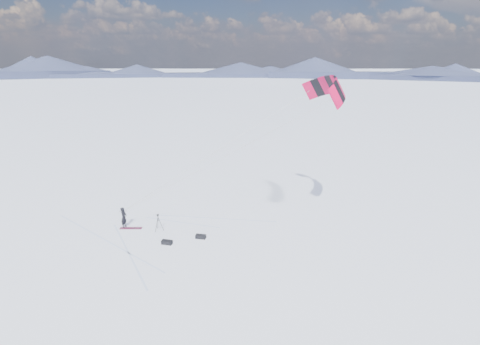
{
  "coord_description": "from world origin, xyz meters",
  "views": [
    {
      "loc": [
        7.66,
        -22.64,
        12.11
      ],
      "look_at": [
        7.29,
        2.43,
        4.23
      ],
      "focal_mm": 26.0,
      "sensor_mm": 36.0,
      "label": 1
    }
  ],
  "objects_px": {
    "gear_bag_a": "(167,242)",
    "gear_bag_b": "(201,236)",
    "snowboard": "(131,228)",
    "tripod": "(158,220)",
    "snowkiter": "(125,227)"
  },
  "relations": [
    {
      "from": "snowkiter",
      "to": "gear_bag_b",
      "type": "relative_size",
      "value": 2.1
    },
    {
      "from": "snowboard",
      "to": "tripod",
      "type": "relative_size",
      "value": 1.26
    },
    {
      "from": "gear_bag_a",
      "to": "gear_bag_b",
      "type": "height_order",
      "value": "gear_bag_b"
    },
    {
      "from": "snowkiter",
      "to": "gear_bag_b",
      "type": "bearing_deg",
      "value": -101.63
    },
    {
      "from": "snowkiter",
      "to": "gear_bag_a",
      "type": "xyz_separation_m",
      "value": [
        3.84,
        -2.59,
        0.15
      ]
    },
    {
      "from": "gear_bag_b",
      "to": "tripod",
      "type": "bearing_deg",
      "value": 170.81
    },
    {
      "from": "tripod",
      "to": "gear_bag_a",
      "type": "xyz_separation_m",
      "value": [
        1.07,
        -2.08,
        -0.71
      ]
    },
    {
      "from": "gear_bag_b",
      "to": "gear_bag_a",
      "type": "bearing_deg",
      "value": -148.13
    },
    {
      "from": "tripod",
      "to": "gear_bag_a",
      "type": "bearing_deg",
      "value": -60.41
    },
    {
      "from": "snowkiter",
      "to": "tripod",
      "type": "distance_m",
      "value": 2.95
    },
    {
      "from": "gear_bag_a",
      "to": "gear_bag_b",
      "type": "relative_size",
      "value": 1.02
    },
    {
      "from": "snowkiter",
      "to": "gear_bag_a",
      "type": "distance_m",
      "value": 4.64
    },
    {
      "from": "snowboard",
      "to": "tripod",
      "type": "height_order",
      "value": "tripod"
    },
    {
      "from": "snowkiter",
      "to": "gear_bag_b",
      "type": "xyz_separation_m",
      "value": [
        6.11,
        -1.7,
        0.15
      ]
    },
    {
      "from": "snowboard",
      "to": "gear_bag_b",
      "type": "height_order",
      "value": "gear_bag_b"
    }
  ]
}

